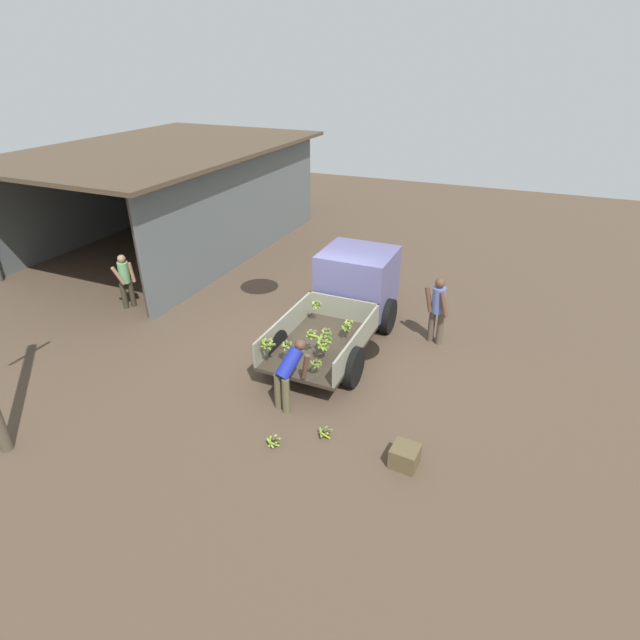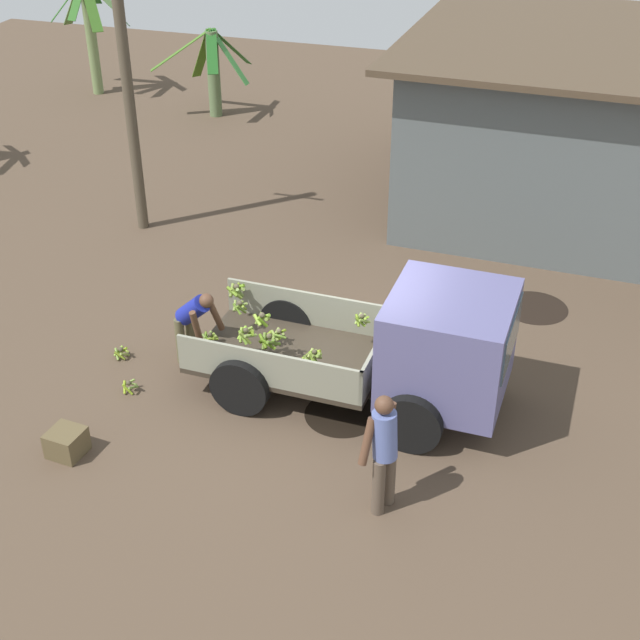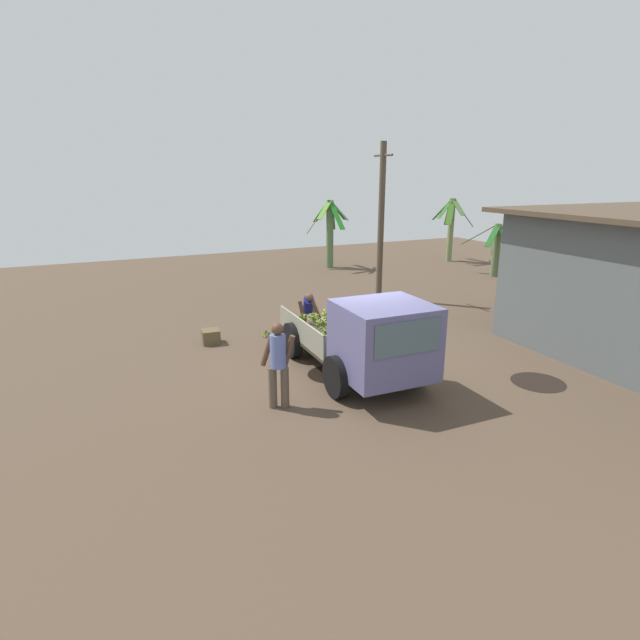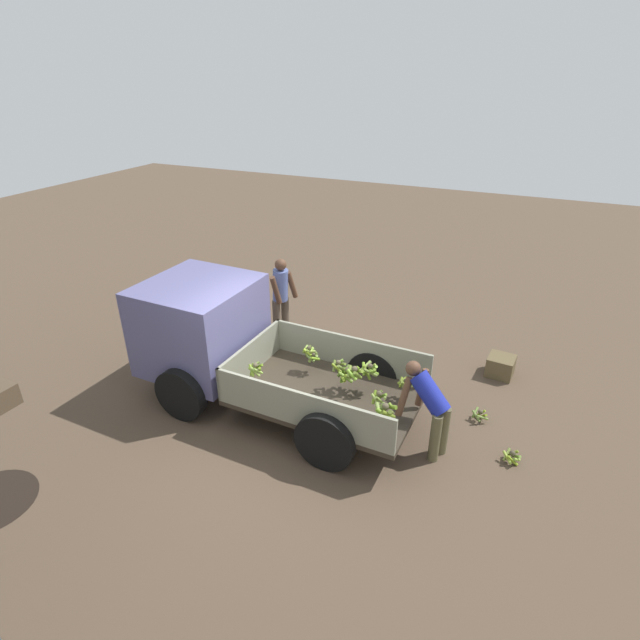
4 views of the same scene
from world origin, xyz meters
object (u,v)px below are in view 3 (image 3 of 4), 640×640
Objects in this scene: utility_pole at (381,222)px; wooden_crate_0 at (211,337)px; banana_bunch_on_ground_0 at (285,324)px; banana_bunch_on_ground_1 at (266,333)px; person_foreground_visitor at (278,361)px; person_worker_loading at (308,311)px; cargo_truck at (373,341)px; person_bystander_near_shed at (536,304)px.

wooden_crate_0 is at bearing -71.07° from utility_pole.
banana_bunch_on_ground_0 is 0.94m from banana_bunch_on_ground_1.
banana_bunch_on_ground_0 is at bearing -2.24° from person_foreground_visitor.
person_foreground_visitor is 4.12m from person_worker_loading.
utility_pole reaches higher than wooden_crate_0.
cargo_truck reaches higher than person_worker_loading.
person_foreground_visitor is 1.09× the size of person_bystander_near_shed.
person_bystander_near_shed is (5.28, 1.79, -1.86)m from utility_pole.
utility_pole is at bearing 148.89° from cargo_truck.
cargo_truck is at bearing -32.88° from utility_pole.
utility_pole is 3.18× the size of person_foreground_visitor.
person_bystander_near_shed is 5.64× the size of banana_bunch_on_ground_1.
banana_bunch_on_ground_0 is (-4.61, -0.14, -0.91)m from cargo_truck.
utility_pole is at bearing -23.41° from person_foreground_visitor.
person_bystander_near_shed reaches higher than banana_bunch_on_ground_0.
utility_pole is 11.89× the size of wooden_crate_0.
cargo_truck is at bearing 18.56° from person_worker_loading.
person_worker_loading is (-3.44, 0.08, -0.23)m from cargo_truck.
banana_bunch_on_ground_1 is (-4.12, 1.19, -0.81)m from person_foreground_visitor.
person_bystander_near_shed is at bearing 67.22° from banana_bunch_on_ground_1.
person_worker_loading is at bearing 10.89° from banana_bunch_on_ground_0.
person_worker_loading reaches higher than banana_bunch_on_ground_1.
banana_bunch_on_ground_1 is at bearing -54.42° from banana_bunch_on_ground_0.
cargo_truck reaches higher than person_foreground_visitor.
cargo_truck is 4.91m from wooden_crate_0.
banana_bunch_on_ground_1 is (2.39, -5.08, -2.59)m from utility_pole.
wooden_crate_0 is (2.26, -6.58, -2.53)m from utility_pole.
cargo_truck is at bearing 12.62° from banana_bunch_on_ground_1.
banana_bunch_on_ground_1 is (-4.07, -0.91, -0.90)m from cargo_truck.
person_bystander_near_shed is at bearing 102.94° from cargo_truck.
utility_pole is at bearing 115.18° from banana_bunch_on_ground_1.
person_worker_loading is at bearing 73.02° from wooden_crate_0.
person_foreground_visitor is (6.51, -6.28, -1.78)m from utility_pole.
banana_bunch_on_ground_0 is at bearing -149.18° from person_worker_loading.
person_bystander_near_shed is at bearing 88.90° from person_worker_loading.
person_foreground_visitor is at bearing -22.77° from banana_bunch_on_ground_0.
person_bystander_near_shed is 7.49m from banana_bunch_on_ground_1.
person_foreground_visitor is (0.05, -2.10, -0.08)m from cargo_truck.
person_foreground_visitor reaches higher than banana_bunch_on_ground_0.
person_worker_loading reaches higher than banana_bunch_on_ground_0.
person_foreground_visitor is 6.17× the size of banana_bunch_on_ground_1.
wooden_crate_0 is (-0.13, -1.49, 0.06)m from banana_bunch_on_ground_1.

